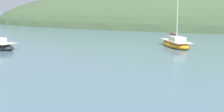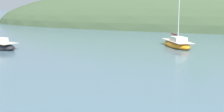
% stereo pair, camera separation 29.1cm
% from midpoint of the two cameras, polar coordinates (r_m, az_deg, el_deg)
% --- Properties ---
extents(sailboat_orange_cutter, '(5.15, 6.88, 7.92)m').
position_cam_midpoint_polar(sailboat_orange_cutter, '(40.86, 11.81, 2.15)').
color(sailboat_orange_cutter, orange).
rests_on(sailboat_orange_cutter, ground).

